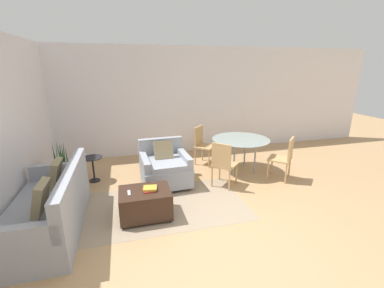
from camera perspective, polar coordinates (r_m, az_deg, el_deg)
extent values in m
plane|color=tan|center=(3.72, 6.58, -20.51)|extent=(20.00, 20.00, 0.00)
cube|color=white|center=(6.76, -5.18, 9.39)|extent=(12.00, 0.06, 2.75)
cube|color=white|center=(4.64, -36.27, 2.73)|extent=(0.06, 12.00, 2.75)
cube|color=gray|center=(4.45, -7.26, -13.61)|extent=(2.88, 1.57, 0.00)
cube|color=brown|center=(3.96, -6.01, -17.80)|extent=(2.82, 0.05, 0.00)
cube|color=brown|center=(4.12, -6.47, -16.28)|extent=(2.82, 0.05, 0.00)
cube|color=brown|center=(4.28, -6.88, -14.88)|extent=(2.82, 0.05, 0.00)
cube|color=brown|center=(4.45, -7.26, -13.58)|extent=(2.82, 0.05, 0.00)
cube|color=brown|center=(4.62, -7.61, -12.37)|extent=(2.82, 0.05, 0.00)
cube|color=brown|center=(4.79, -7.93, -11.25)|extent=(2.82, 0.05, 0.00)
cube|color=brown|center=(4.96, -8.22, -10.21)|extent=(2.82, 0.05, 0.00)
cube|color=#999EA8|center=(4.31, -29.65, -13.97)|extent=(0.93, 1.97, 0.40)
cube|color=#999EA8|center=(4.02, -25.13, -8.32)|extent=(0.14, 1.97, 0.50)
cube|color=#999EA8|center=(4.98, -27.70, -5.34)|extent=(0.85, 0.12, 0.26)
cube|color=#999EA8|center=(3.39, -34.31, -16.88)|extent=(0.85, 0.12, 0.26)
cube|color=#8E7F5B|center=(4.47, -28.06, -5.76)|extent=(0.19, 0.40, 0.41)
cube|color=#8E7F5B|center=(3.77, -30.58, -10.23)|extent=(0.19, 0.40, 0.41)
cube|color=#999EA8|center=(5.11, -5.96, -6.40)|extent=(0.94, 0.98, 0.36)
cube|color=#999EA8|center=(4.99, -5.95, -4.16)|extent=(0.70, 0.85, 0.10)
cube|color=#999EA8|center=(5.35, -6.98, -0.88)|extent=(0.90, 0.16, 0.43)
cube|color=#999EA8|center=(4.95, -10.48, -3.91)|extent=(0.16, 0.87, 0.20)
cube|color=#999EA8|center=(5.09, -1.76, -3.04)|extent=(0.16, 0.87, 0.20)
cylinder|color=brown|center=(4.80, -9.31, -10.92)|extent=(0.05, 0.05, 0.06)
cylinder|color=brown|center=(4.93, -0.68, -9.85)|extent=(0.05, 0.05, 0.06)
cylinder|color=brown|center=(5.49, -10.54, -7.25)|extent=(0.05, 0.05, 0.06)
cylinder|color=brown|center=(5.61, -3.00, -6.43)|extent=(0.05, 0.05, 0.06)
cube|color=#8E7F5B|center=(5.06, -6.38, -1.32)|extent=(0.37, 0.22, 0.37)
cube|color=#382319|center=(4.11, -10.35, -12.66)|extent=(0.77, 0.58, 0.40)
cylinder|color=black|center=(4.02, -14.84, -17.46)|extent=(0.04, 0.04, 0.04)
cylinder|color=black|center=(4.05, -4.94, -16.56)|extent=(0.04, 0.04, 0.04)
cylinder|color=black|center=(4.43, -14.92, -13.99)|extent=(0.04, 0.04, 0.04)
cylinder|color=black|center=(4.46, -6.07, -13.23)|extent=(0.04, 0.04, 0.04)
cube|color=#B72D28|center=(4.00, -9.51, -10.07)|extent=(0.19, 0.18, 0.02)
cube|color=gold|center=(4.00, -9.30, -9.65)|extent=(0.22, 0.20, 0.03)
cube|color=#B7B7BC|center=(3.99, -13.82, -10.47)|extent=(0.05, 0.16, 0.01)
cylinder|color=maroon|center=(5.71, -26.62, -6.68)|extent=(0.43, 0.43, 0.29)
cylinder|color=black|center=(5.66, -26.79, -5.44)|extent=(0.39, 0.39, 0.02)
cone|color=#286033|center=(5.56, -26.04, -2.84)|extent=(0.05, 0.10, 0.51)
cone|color=#286033|center=(5.59, -26.54, -2.28)|extent=(0.10, 0.11, 0.60)
cone|color=#286033|center=(5.63, -26.76, -2.48)|extent=(0.06, 0.05, 0.55)
cone|color=#286033|center=(5.63, -27.27, -2.57)|extent=(0.12, 0.07, 0.54)
cone|color=#286033|center=(5.60, -27.78, -2.66)|extent=(0.06, 0.09, 0.56)
cone|color=#286033|center=(5.56, -28.25, -2.61)|extent=(0.05, 0.07, 0.60)
cone|color=#286033|center=(5.49, -28.01, -3.01)|extent=(0.12, 0.09, 0.57)
cone|color=#286033|center=(5.51, -27.35, -2.22)|extent=(0.11, 0.05, 0.68)
cone|color=#286033|center=(5.53, -26.99, -2.50)|extent=(0.07, 0.08, 0.61)
cylinder|color=black|center=(5.49, -21.32, -2.85)|extent=(0.40, 0.40, 0.02)
cylinder|color=black|center=(5.57, -21.05, -5.25)|extent=(0.04, 0.04, 0.48)
cylinder|color=black|center=(5.67, -20.79, -7.58)|extent=(0.22, 0.22, 0.02)
cylinder|color=#8C9E99|center=(5.67, 10.78, 1.06)|extent=(1.24, 1.24, 0.01)
cylinder|color=#99999E|center=(5.47, 9.36, -3.51)|extent=(0.04, 0.04, 0.73)
cylinder|color=#99999E|center=(5.68, 13.81, -3.01)|extent=(0.04, 0.04, 0.73)
cylinder|color=#99999E|center=(5.89, 7.46, -1.94)|extent=(0.04, 0.04, 0.73)
cylinder|color=#99999E|center=(6.08, 11.67, -1.54)|extent=(0.04, 0.04, 0.73)
cube|color=tan|center=(5.00, 7.29, -4.52)|extent=(0.59, 0.59, 0.03)
cube|color=tan|center=(4.76, 6.50, -2.56)|extent=(0.29, 0.29, 0.45)
cylinder|color=tan|center=(5.18, 9.83, -6.54)|extent=(0.03, 0.03, 0.42)
cylinder|color=tan|center=(5.31, 6.17, -5.83)|extent=(0.03, 0.03, 0.42)
cylinder|color=tan|center=(4.88, 8.32, -8.03)|extent=(0.03, 0.03, 0.42)
cylinder|color=tan|center=(5.00, 4.47, -7.22)|extent=(0.03, 0.03, 0.42)
cube|color=tan|center=(5.55, 18.91, -3.14)|extent=(0.59, 0.59, 0.03)
cube|color=tan|center=(5.45, 21.09, -1.08)|extent=(0.29, 0.29, 0.45)
cylinder|color=tan|center=(5.83, 17.33, -4.41)|extent=(0.03, 0.03, 0.42)
cylinder|color=tan|center=(5.50, 16.46, -5.62)|extent=(0.03, 0.03, 0.42)
cylinder|color=tan|center=(5.77, 20.81, -4.98)|extent=(0.03, 0.03, 0.42)
cylinder|color=tan|center=(5.44, 20.15, -6.24)|extent=(0.03, 0.03, 0.42)
cube|color=tan|center=(6.07, 3.04, -0.54)|extent=(0.59, 0.59, 0.03)
cube|color=tan|center=(6.09, 1.49, 1.89)|extent=(0.29, 0.29, 0.45)
cylinder|color=tan|center=(5.91, 3.77, -3.33)|extent=(0.03, 0.03, 0.42)
cylinder|color=tan|center=(6.22, 5.25, -2.33)|extent=(0.03, 0.03, 0.42)
cylinder|color=tan|center=(6.07, 0.72, -2.75)|extent=(0.03, 0.03, 0.42)
cylinder|color=tan|center=(6.37, 2.31, -1.80)|extent=(0.03, 0.03, 0.42)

